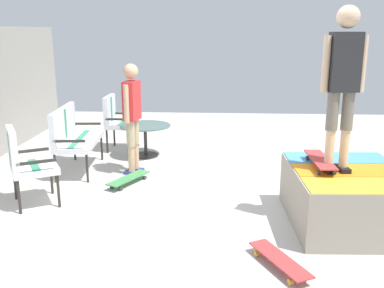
{
  "coord_description": "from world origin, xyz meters",
  "views": [
    {
      "loc": [
        -5.78,
        0.04,
        2.21
      ],
      "look_at": [
        -0.03,
        0.38,
        0.7
      ],
      "focal_mm": 41.08,
      "sensor_mm": 36.0,
      "label": 1
    }
  ],
  "objects_px": {
    "patio_table": "(145,134)",
    "person_skater": "(343,76)",
    "skateboard_spare": "(280,260)",
    "skate_ramp": "(350,197)",
    "skateboard_by_bench": "(129,178)",
    "patio_chair_by_wall": "(24,159)",
    "patio_bench": "(72,133)",
    "skateboard_on_ramp": "(320,160)",
    "person_watching": "(132,111)",
    "patio_chair_near_house": "(116,118)"
  },
  "relations": [
    {
      "from": "patio_bench",
      "to": "skateboard_on_ramp",
      "type": "height_order",
      "value": "patio_bench"
    },
    {
      "from": "patio_table",
      "to": "person_watching",
      "type": "height_order",
      "value": "person_watching"
    },
    {
      "from": "skateboard_by_bench",
      "to": "skateboard_spare",
      "type": "bearing_deg",
      "value": -139.74
    },
    {
      "from": "person_watching",
      "to": "person_skater",
      "type": "distance_m",
      "value": 3.26
    },
    {
      "from": "person_watching",
      "to": "skateboard_on_ramp",
      "type": "xyz_separation_m",
      "value": [
        -1.62,
        -2.5,
        -0.26
      ]
    },
    {
      "from": "patio_chair_by_wall",
      "to": "skateboard_by_bench",
      "type": "distance_m",
      "value": 1.52
    },
    {
      "from": "patio_bench",
      "to": "patio_chair_by_wall",
      "type": "bearing_deg",
      "value": 174.53
    },
    {
      "from": "skate_ramp",
      "to": "patio_chair_near_house",
      "type": "xyz_separation_m",
      "value": [
        3.09,
        3.43,
        0.29
      ]
    },
    {
      "from": "skateboard_by_bench",
      "to": "patio_chair_near_house",
      "type": "bearing_deg",
      "value": 17.41
    },
    {
      "from": "skate_ramp",
      "to": "person_watching",
      "type": "xyz_separation_m",
      "value": [
        1.71,
        2.85,
        0.67
      ]
    },
    {
      "from": "person_watching",
      "to": "skateboard_by_bench",
      "type": "bearing_deg",
      "value": -177.87
    },
    {
      "from": "patio_chair_near_house",
      "to": "skateboard_on_ramp",
      "type": "distance_m",
      "value": 4.3
    },
    {
      "from": "skate_ramp",
      "to": "person_skater",
      "type": "relative_size",
      "value": 1.22
    },
    {
      "from": "patio_bench",
      "to": "person_skater",
      "type": "height_order",
      "value": "person_skater"
    },
    {
      "from": "patio_bench",
      "to": "person_skater",
      "type": "bearing_deg",
      "value": -116.66
    },
    {
      "from": "skate_ramp",
      "to": "patio_bench",
      "type": "height_order",
      "value": "patio_bench"
    },
    {
      "from": "skate_ramp",
      "to": "patio_table",
      "type": "xyz_separation_m",
      "value": [
        2.66,
        2.82,
        0.08
      ]
    },
    {
      "from": "patio_chair_near_house",
      "to": "patio_table",
      "type": "bearing_deg",
      "value": -124.99
    },
    {
      "from": "patio_chair_near_house",
      "to": "person_watching",
      "type": "xyz_separation_m",
      "value": [
        -1.38,
        -0.58,
        0.39
      ]
    },
    {
      "from": "skate_ramp",
      "to": "patio_bench",
      "type": "bearing_deg",
      "value": 65.22
    },
    {
      "from": "patio_chair_near_house",
      "to": "patio_chair_by_wall",
      "type": "height_order",
      "value": "same"
    },
    {
      "from": "person_watching",
      "to": "skateboard_spare",
      "type": "distance_m",
      "value": 3.49
    },
    {
      "from": "patio_chair_near_house",
      "to": "person_watching",
      "type": "relative_size",
      "value": 0.6
    },
    {
      "from": "skate_ramp",
      "to": "person_watching",
      "type": "distance_m",
      "value": 3.39
    },
    {
      "from": "patio_chair_near_house",
      "to": "skateboard_by_bench",
      "type": "xyz_separation_m",
      "value": [
        -1.9,
        -0.6,
        -0.53
      ]
    },
    {
      "from": "person_skater",
      "to": "skateboard_on_ramp",
      "type": "bearing_deg",
      "value": 46.69
    },
    {
      "from": "skateboard_spare",
      "to": "person_skater",
      "type": "bearing_deg",
      "value": -35.74
    },
    {
      "from": "person_watching",
      "to": "patio_table",
      "type": "bearing_deg",
      "value": -2.11
    },
    {
      "from": "patio_chair_near_house",
      "to": "patio_table",
      "type": "distance_m",
      "value": 0.78
    },
    {
      "from": "skate_ramp",
      "to": "patio_chair_by_wall",
      "type": "height_order",
      "value": "patio_chair_by_wall"
    },
    {
      "from": "patio_chair_near_house",
      "to": "person_watching",
      "type": "bearing_deg",
      "value": -157.31
    },
    {
      "from": "patio_bench",
      "to": "patio_table",
      "type": "distance_m",
      "value": 1.37
    },
    {
      "from": "patio_table",
      "to": "person_skater",
      "type": "xyz_separation_m",
      "value": [
        -2.71,
        -2.61,
        1.32
      ]
    },
    {
      "from": "skate_ramp",
      "to": "skateboard_by_bench",
      "type": "distance_m",
      "value": 3.08
    },
    {
      "from": "patio_bench",
      "to": "skateboard_on_ramp",
      "type": "relative_size",
      "value": 1.6
    },
    {
      "from": "patio_chair_by_wall",
      "to": "skateboard_on_ramp",
      "type": "relative_size",
      "value": 1.27
    },
    {
      "from": "skateboard_spare",
      "to": "patio_chair_by_wall",
      "type": "bearing_deg",
      "value": 65.44
    },
    {
      "from": "patio_bench",
      "to": "skateboard_spare",
      "type": "relative_size",
      "value": 1.6
    },
    {
      "from": "person_watching",
      "to": "skateboard_spare",
      "type": "bearing_deg",
      "value": -145.24
    },
    {
      "from": "person_skater",
      "to": "skateboard_by_bench",
      "type": "xyz_separation_m",
      "value": [
        1.24,
        2.63,
        -1.64
      ]
    },
    {
      "from": "person_skater",
      "to": "skateboard_spare",
      "type": "xyz_separation_m",
      "value": [
        -1.01,
        0.73,
        -1.64
      ]
    },
    {
      "from": "patio_table",
      "to": "skateboard_by_bench",
      "type": "height_order",
      "value": "patio_table"
    },
    {
      "from": "skateboard_spare",
      "to": "patio_table",
      "type": "bearing_deg",
      "value": 26.88
    },
    {
      "from": "skateboard_on_ramp",
      "to": "person_skater",
      "type": "bearing_deg",
      "value": -133.31
    },
    {
      "from": "skate_ramp",
      "to": "skateboard_spare",
      "type": "distance_m",
      "value": 1.43
    },
    {
      "from": "patio_bench",
      "to": "patio_table",
      "type": "bearing_deg",
      "value": -49.33
    },
    {
      "from": "patio_bench",
      "to": "skateboard_on_ramp",
      "type": "xyz_separation_m",
      "value": [
        -1.69,
        -3.5,
        0.13
      ]
    },
    {
      "from": "person_skater",
      "to": "skateboard_by_bench",
      "type": "relative_size",
      "value": 2.24
    },
    {
      "from": "skateboard_spare",
      "to": "skateboard_on_ramp",
      "type": "height_order",
      "value": "skateboard_on_ramp"
    },
    {
      "from": "patio_table",
      "to": "person_skater",
      "type": "height_order",
      "value": "person_skater"
    }
  ]
}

